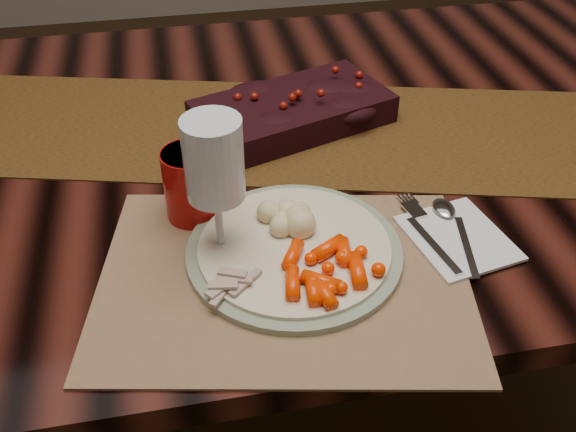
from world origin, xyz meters
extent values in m
plane|color=black|center=(0.00, 0.00, 0.00)|extent=(5.00, 5.00, 0.00)
cube|color=black|center=(0.00, 0.00, 0.38)|extent=(1.80, 1.00, 0.75)
cube|color=black|center=(0.05, 0.01, 0.75)|extent=(1.65, 0.73, 0.00)
cube|color=brown|center=(-0.05, -0.33, 0.75)|extent=(0.52, 0.42, 0.00)
cylinder|color=beige|center=(-0.03, -0.30, 0.76)|extent=(0.32, 0.32, 0.02)
cube|color=silver|center=(0.19, -0.31, 0.76)|extent=(0.15, 0.16, 0.00)
cylinder|color=#9D0D0A|center=(-0.15, -0.19, 0.81)|extent=(0.09, 0.09, 0.10)
camera|label=1|loc=(-0.16, -0.91, 1.32)|focal=40.00mm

